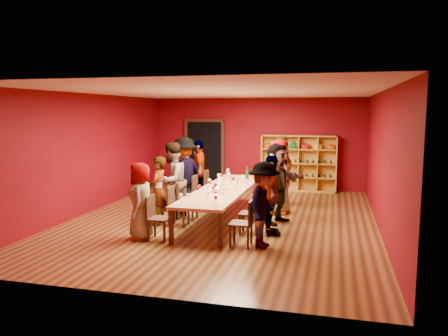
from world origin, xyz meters
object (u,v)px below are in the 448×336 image
at_px(chair_person_left_1, 175,204).
at_px(chair_person_right_2, 262,201).
at_px(person_right_0, 264,205).
at_px(person_right_2, 277,183).
at_px(person_left_0, 141,201).
at_px(chair_person_left_2, 185,199).
at_px(wine_bottle, 247,174).
at_px(person_right_1, 271,196).
at_px(spittoon_bowl, 218,189).
at_px(chair_person_right_4, 273,187).
at_px(person_left_2, 172,181).
at_px(person_right_4, 283,171).
at_px(person_right_3, 279,177).
at_px(chair_person_right_3, 268,193).
at_px(tasting_table, 224,190).
at_px(person_left_3, 184,173).
at_px(chair_person_left_3, 199,190).
at_px(person_left_4, 199,171).
at_px(shelving_unit, 299,160).
at_px(chair_person_right_0, 245,220).
at_px(chair_person_left_0, 156,215).
at_px(chair_person_left_4, 210,184).
at_px(person_left_1, 158,191).
at_px(chair_person_right_1, 253,211).

xyz_separation_m(chair_person_left_1, chair_person_right_2, (1.82, 0.80, 0.00)).
distance_m(person_right_0, person_right_2, 1.89).
xyz_separation_m(person_left_0, chair_person_left_2, (0.32, 1.74, -0.28)).
xyz_separation_m(chair_person_left_1, wine_bottle, (1.16, 2.39, 0.39)).
height_order(person_right_1, spittoon_bowl, person_right_1).
xyz_separation_m(chair_person_right_4, spittoon_bowl, (-0.93, -2.41, 0.32)).
height_order(person_left_2, person_right_4, person_right_4).
distance_m(chair_person_right_4, wine_bottle, 0.85).
distance_m(person_right_3, spittoon_bowl, 1.89).
xyz_separation_m(chair_person_right_3, chair_person_right_4, (0.00, 0.96, 0.00)).
bearing_deg(tasting_table, wine_bottle, 81.00).
xyz_separation_m(tasting_table, chair_person_right_2, (0.91, -0.02, -0.20)).
relative_size(person_left_3, spittoon_bowl, 6.73).
height_order(chair_person_left_3, chair_person_right_3, same).
bearing_deg(person_left_4, person_left_3, -23.91).
bearing_deg(shelving_unit, person_left_4, -138.61).
relative_size(person_left_2, chair_person_right_0, 2.06).
relative_size(chair_person_left_0, person_left_3, 0.47).
bearing_deg(person_left_4, chair_person_right_4, 68.18).
xyz_separation_m(chair_person_left_4, chair_person_right_0, (1.82, -3.90, 0.00)).
bearing_deg(person_left_4, tasting_table, 11.73).
bearing_deg(chair_person_right_0, person_left_0, -179.21).
bearing_deg(person_left_3, chair_person_right_0, 57.99).
relative_size(tasting_table, chair_person_right_0, 5.06).
bearing_deg(chair_person_right_0, spittoon_bowl, 123.05).
height_order(person_left_1, person_right_2, person_right_2).
relative_size(person_left_0, person_right_2, 0.84).
height_order(tasting_table, chair_person_left_2, chair_person_left_2).
xyz_separation_m(person_left_0, chair_person_left_4, (0.32, 3.92, -0.28)).
bearing_deg(chair_person_left_0, wine_bottle, 71.71).
distance_m(chair_person_right_0, chair_person_right_1, 0.85).
xyz_separation_m(person_right_1, chair_person_right_2, (-0.36, 1.03, -0.34)).
xyz_separation_m(person_left_0, person_right_4, (2.41, 3.87, 0.17)).
xyz_separation_m(chair_person_left_0, person_right_0, (2.17, 0.03, 0.32)).
bearing_deg(chair_person_left_1, person_left_0, -105.84).
height_order(person_right_2, person_right_4, person_right_4).
xyz_separation_m(person_left_2, chair_person_right_4, (2.13, 2.13, -0.42)).
distance_m(chair_person_right_1, person_right_3, 2.09).
bearing_deg(chair_person_left_0, person_left_1, 110.08).
xyz_separation_m(person_right_3, wine_bottle, (-0.94, 0.60, -0.05)).
relative_size(chair_person_right_3, chair_person_right_4, 1.00).
bearing_deg(chair_person_left_2, chair_person_right_3, 32.62).
height_order(person_right_0, chair_person_right_3, person_right_0).
bearing_deg(person_right_0, person_left_3, 48.30).
relative_size(chair_person_left_3, chair_person_right_0, 1.00).
relative_size(chair_person_left_2, person_left_3, 0.47).
distance_m(person_left_0, chair_person_left_1, 1.19).
height_order(chair_person_right_3, person_right_4, person_right_4).
bearing_deg(chair_person_right_3, person_left_1, -141.29).
bearing_deg(person_left_3, chair_person_right_3, 110.98).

